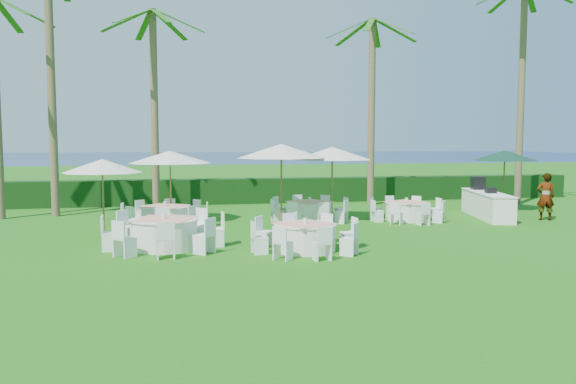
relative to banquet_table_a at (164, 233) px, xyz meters
name	(u,v)px	position (x,y,z in m)	size (l,w,h in m)	color
ground	(310,247)	(4.03, -0.69, -0.44)	(120.00, 120.00, 0.00)	#1D6210
hedge	(252,191)	(4.03, 11.31, 0.16)	(34.00, 1.00, 1.20)	black
ocean	(192,157)	(4.03, 101.31, -0.44)	(260.00, 260.00, 0.00)	#061145
banquet_table_a	(164,233)	(0.00, 0.00, 0.00)	(3.35, 3.35, 1.01)	white
banquet_table_b	(305,237)	(3.79, -1.15, -0.05)	(3.00, 3.00, 0.91)	white
banquet_table_d	(165,216)	(-0.03, 4.04, -0.05)	(2.99, 2.99, 0.91)	white
banquet_table_e	(310,211)	(5.30, 4.52, -0.05)	(3.00, 3.00, 0.91)	white
banquet_table_f	(406,211)	(8.93, 3.92, -0.07)	(2.85, 2.85, 0.87)	white
umbrella_a	(102,166)	(-1.86, 2.12, 1.80)	(2.42, 2.42, 2.46)	brown
umbrella_b	(281,151)	(4.02, 3.55, 2.22)	(3.16, 3.16, 2.92)	brown
umbrella_c	(170,157)	(0.16, 5.14, 1.98)	(2.99, 2.99, 2.66)	brown
umbrella_d	(332,153)	(6.16, 4.50, 2.11)	(3.02, 3.02, 2.80)	brown
umbrella_green	(505,155)	(14.37, 6.07, 1.96)	(2.78, 2.78, 2.63)	brown
buffet_table	(486,204)	(12.45, 4.21, 0.10)	(1.94, 4.43, 1.54)	white
staff_person	(546,197)	(14.17, 2.97, 0.46)	(0.66, 0.43, 1.81)	gray
palm_a	(51,79)	(-4.40, 7.94, 5.01)	(4.22, 4.38, 9.98)	brown
palm_b	(154,100)	(-0.48, 9.16, 4.33)	(4.38, 4.24, 8.65)	brown
palm_d	(372,103)	(9.42, 9.27, 4.36)	(4.41, 4.04, 8.70)	brown
palm_e	(521,85)	(16.49, 8.20, 5.24)	(4.31, 4.33, 10.43)	brown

